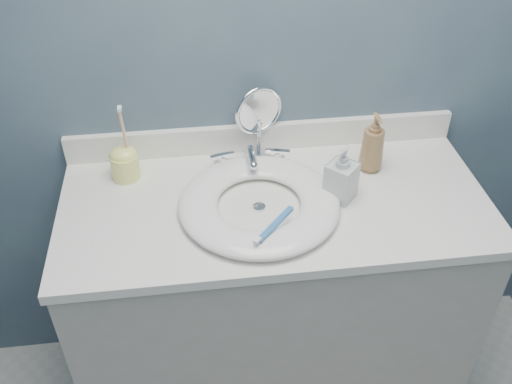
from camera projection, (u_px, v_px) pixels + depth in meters
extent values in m
cube|color=#445167|center=(263.00, 54.00, 1.63)|extent=(2.20, 0.02, 2.40)
cube|color=#B6B0A7|center=(272.00, 305.00, 1.90)|extent=(1.20, 0.55, 0.85)
cube|color=white|center=(275.00, 204.00, 1.63)|extent=(1.22, 0.57, 0.03)
cube|color=white|center=(263.00, 137.00, 1.80)|extent=(1.22, 0.02, 0.09)
cylinder|color=silver|center=(259.00, 207.00, 1.59)|extent=(0.04, 0.04, 0.01)
cube|color=silver|center=(250.00, 163.00, 1.75)|extent=(0.22, 0.05, 0.01)
cylinder|color=silver|center=(250.00, 156.00, 1.73)|extent=(0.03, 0.03, 0.06)
cylinder|color=silver|center=(252.00, 157.00, 1.68)|extent=(0.02, 0.09, 0.02)
sphere|color=silver|center=(254.00, 166.00, 1.65)|extent=(0.03, 0.03, 0.03)
cylinder|color=silver|center=(222.00, 161.00, 1.73)|extent=(0.02, 0.02, 0.03)
cube|color=silver|center=(222.00, 155.00, 1.72)|extent=(0.08, 0.03, 0.01)
cylinder|color=silver|center=(278.00, 157.00, 1.75)|extent=(0.02, 0.02, 0.03)
cube|color=silver|center=(278.00, 151.00, 1.74)|extent=(0.08, 0.03, 0.01)
cylinder|color=silver|center=(259.00, 152.00, 1.80)|extent=(0.09, 0.09, 0.01)
cylinder|color=silver|center=(259.00, 136.00, 1.77)|extent=(0.01, 0.01, 0.12)
torus|color=silver|center=(259.00, 110.00, 1.71)|extent=(0.15, 0.07, 0.16)
cylinder|color=white|center=(259.00, 110.00, 1.71)|extent=(0.13, 0.05, 0.13)
imported|color=olive|center=(373.00, 143.00, 1.68)|extent=(0.08, 0.08, 0.19)
imported|color=silver|center=(342.00, 173.00, 1.58)|extent=(0.11, 0.11, 0.17)
cylinder|color=#F5F97C|center=(125.00, 166.00, 1.68)|extent=(0.08, 0.08, 0.08)
ellipsoid|color=#F5F97C|center=(123.00, 155.00, 1.66)|extent=(0.08, 0.07, 0.05)
cylinder|color=#F9BA8D|center=(124.00, 134.00, 1.61)|extent=(0.02, 0.03, 0.16)
cube|color=white|center=(119.00, 109.00, 1.56)|extent=(0.01, 0.02, 0.01)
cube|color=#316BAF|center=(276.00, 224.00, 1.48)|extent=(0.11, 0.13, 0.01)
cube|color=white|center=(257.00, 240.00, 1.42)|extent=(0.02, 0.03, 0.01)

